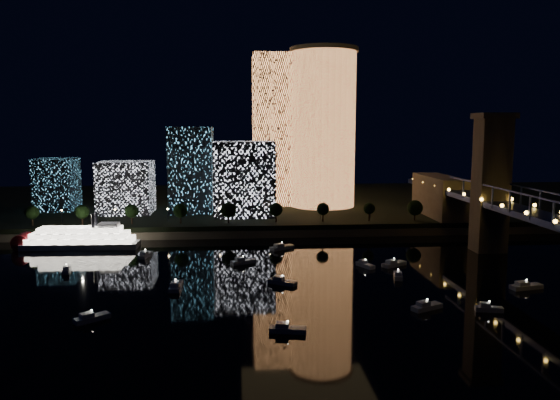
% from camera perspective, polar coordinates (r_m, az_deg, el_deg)
% --- Properties ---
extents(ground, '(520.00, 520.00, 0.00)m').
position_cam_1_polar(ground, '(148.38, 5.94, -10.10)').
color(ground, black).
rests_on(ground, ground).
extents(far_bank, '(420.00, 160.00, 5.00)m').
position_cam_1_polar(far_bank, '(303.07, 0.52, -0.41)').
color(far_bank, black).
rests_on(far_bank, ground).
extents(seawall, '(420.00, 6.00, 3.00)m').
position_cam_1_polar(seawall, '(226.69, 2.22, -3.44)').
color(seawall, '#6B5E4C').
rests_on(seawall, ground).
extents(tower_cylindrical, '(34.00, 34.00, 78.59)m').
position_cam_1_polar(tower_cylindrical, '(276.81, 4.54, 7.50)').
color(tower_cylindrical, '#FF9951').
rests_on(tower_cylindrical, far_bank).
extents(tower_rectangular, '(24.06, 24.06, 76.55)m').
position_cam_1_polar(tower_rectangular, '(284.69, -0.41, 7.30)').
color(tower_rectangular, '#FF9951').
rests_on(tower_rectangular, far_bank).
extents(midrise_blocks, '(112.91, 43.97, 40.12)m').
position_cam_1_polar(midrise_blocks, '(260.14, -10.77, 2.28)').
color(midrise_blocks, silver).
rests_on(midrise_blocks, far_bank).
extents(riverboat, '(45.77, 10.93, 13.70)m').
position_cam_1_polar(riverboat, '(218.54, -20.59, -3.81)').
color(riverboat, silver).
rests_on(riverboat, ground).
extents(motorboats, '(140.60, 88.35, 2.78)m').
position_cam_1_polar(motorboats, '(162.76, 2.00, -8.15)').
color(motorboats, silver).
rests_on(motorboats, ground).
extents(esplanade_trees, '(166.19, 6.66, 8.83)m').
position_cam_1_polar(esplanade_trees, '(229.59, -5.16, -1.05)').
color(esplanade_trees, black).
rests_on(esplanade_trees, far_bank).
extents(street_lamps, '(132.70, 0.70, 5.65)m').
position_cam_1_polar(street_lamps, '(235.85, -6.34, -1.19)').
color(street_lamps, black).
rests_on(street_lamps, far_bank).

